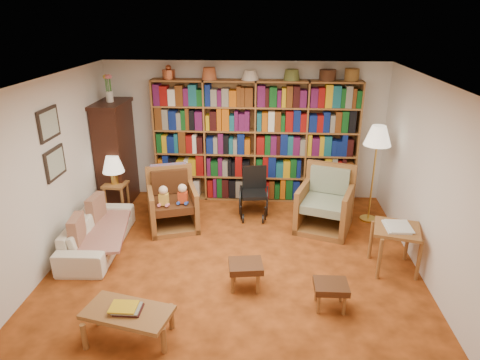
# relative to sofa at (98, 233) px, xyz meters

# --- Properties ---
(floor) EXTENTS (5.00, 5.00, 0.00)m
(floor) POSITION_rel_sofa_xyz_m (2.05, -0.37, -0.25)
(floor) COLOR #BC551D
(floor) RESTS_ON ground
(ceiling) EXTENTS (5.00, 5.00, 0.00)m
(ceiling) POSITION_rel_sofa_xyz_m (2.05, -0.37, 2.25)
(ceiling) COLOR white
(ceiling) RESTS_ON wall_back
(wall_back) EXTENTS (5.00, 0.00, 5.00)m
(wall_back) POSITION_rel_sofa_xyz_m (2.05, 2.13, 1.00)
(wall_back) COLOR silver
(wall_back) RESTS_ON floor
(wall_front) EXTENTS (5.00, 0.00, 5.00)m
(wall_front) POSITION_rel_sofa_xyz_m (2.05, -2.87, 1.00)
(wall_front) COLOR silver
(wall_front) RESTS_ON floor
(wall_left) EXTENTS (0.00, 5.00, 5.00)m
(wall_left) POSITION_rel_sofa_xyz_m (-0.45, -0.37, 1.00)
(wall_left) COLOR silver
(wall_left) RESTS_ON floor
(wall_right) EXTENTS (0.00, 5.00, 5.00)m
(wall_right) POSITION_rel_sofa_xyz_m (4.55, -0.37, 1.00)
(wall_right) COLOR silver
(wall_right) RESTS_ON floor
(bookshelf) EXTENTS (3.60, 0.30, 2.42)m
(bookshelf) POSITION_rel_sofa_xyz_m (2.25, 1.96, 0.92)
(bookshelf) COLOR brown
(bookshelf) RESTS_ON floor
(curio_cabinet) EXTENTS (0.50, 0.95, 2.40)m
(curio_cabinet) POSITION_rel_sofa_xyz_m (-0.20, 1.63, 0.71)
(curio_cabinet) COLOR black
(curio_cabinet) RESTS_ON floor
(framed_pictures) EXTENTS (0.03, 0.52, 0.97)m
(framed_pictures) POSITION_rel_sofa_xyz_m (-0.43, -0.07, 1.38)
(framed_pictures) COLOR black
(framed_pictures) RESTS_ON wall_left
(sofa) EXTENTS (1.71, 0.72, 0.49)m
(sofa) POSITION_rel_sofa_xyz_m (0.00, 0.00, 0.00)
(sofa) COLOR beige
(sofa) RESTS_ON floor
(sofa_throw) EXTENTS (0.97, 1.47, 0.04)m
(sofa_throw) POSITION_rel_sofa_xyz_m (0.05, -0.00, 0.05)
(sofa_throw) COLOR #C1B38D
(sofa_throw) RESTS_ON sofa
(cushion_left) EXTENTS (0.16, 0.42, 0.41)m
(cushion_left) POSITION_rel_sofa_xyz_m (-0.13, 0.35, 0.20)
(cushion_left) COLOR maroon
(cushion_left) RESTS_ON sofa
(cushion_right) EXTENTS (0.18, 0.42, 0.41)m
(cushion_right) POSITION_rel_sofa_xyz_m (-0.13, -0.35, 0.20)
(cushion_right) COLOR maroon
(cushion_right) RESTS_ON sofa
(side_table_lamp) EXTENTS (0.40, 0.40, 0.56)m
(side_table_lamp) POSITION_rel_sofa_xyz_m (-0.10, 1.16, 0.16)
(side_table_lamp) COLOR brown
(side_table_lamp) RESTS_ON floor
(table_lamp) EXTENTS (0.36, 0.36, 0.49)m
(table_lamp) POSITION_rel_sofa_xyz_m (-0.10, 1.16, 0.65)
(table_lamp) COLOR gold
(table_lamp) RESTS_ON side_table_lamp
(armchair_leather) EXTENTS (1.00, 1.00, 0.96)m
(armchair_leather) POSITION_rel_sofa_xyz_m (0.97, 0.83, 0.15)
(armchair_leather) COLOR brown
(armchair_leather) RESTS_ON floor
(armchair_sage) EXTENTS (1.07, 1.07, 1.01)m
(armchair_sage) POSITION_rel_sofa_xyz_m (3.40, 0.94, 0.14)
(armchair_sage) COLOR brown
(armchair_sage) RESTS_ON floor
(wheelchair) EXTENTS (0.48, 0.68, 0.84)m
(wheelchair) POSITION_rel_sofa_xyz_m (2.26, 1.29, 0.14)
(wheelchair) COLOR black
(wheelchair) RESTS_ON floor
(floor_lamp) EXTENTS (0.43, 0.43, 1.63)m
(floor_lamp) POSITION_rel_sofa_xyz_m (4.20, 1.20, 1.16)
(floor_lamp) COLOR gold
(floor_lamp) RESTS_ON floor
(side_table_papers) EXTENTS (0.70, 0.70, 0.66)m
(side_table_papers) POSITION_rel_sofa_xyz_m (4.20, -0.29, 0.28)
(side_table_papers) COLOR brown
(side_table_papers) RESTS_ON floor
(footstool_a) EXTENTS (0.46, 0.41, 0.36)m
(footstool_a) POSITION_rel_sofa_xyz_m (2.23, -0.84, 0.04)
(footstool_a) COLOR #432911
(footstool_a) RESTS_ON floor
(footstool_b) EXTENTS (0.40, 0.34, 0.34)m
(footstool_b) POSITION_rel_sofa_xyz_m (3.24, -1.18, 0.03)
(footstool_b) COLOR #432911
(footstool_b) RESTS_ON floor
(coffee_table) EXTENTS (1.00, 0.66, 0.41)m
(coffee_table) POSITION_rel_sofa_xyz_m (1.04, -1.83, 0.07)
(coffee_table) COLOR brown
(coffee_table) RESTS_ON floor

